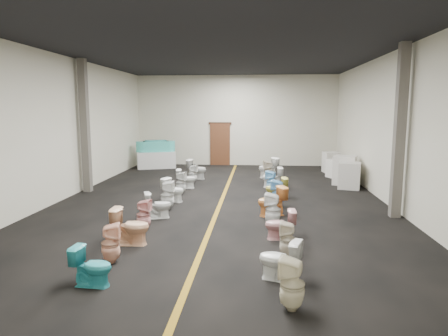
{
  "coord_description": "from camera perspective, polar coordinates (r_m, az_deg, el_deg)",
  "views": [
    {
      "loc": [
        1.11,
        -12.15,
        2.85
      ],
      "look_at": [
        -0.01,
        1.0,
        0.88
      ],
      "focal_mm": 32.0,
      "sensor_mm": 36.0,
      "label": 1
    }
  ],
  "objects": [
    {
      "name": "wall_front",
      "position": [
        4.33,
        -10.04,
        0.42
      ],
      "size": [
        10.0,
        0.0,
        10.0
      ],
      "primitive_type": "plane",
      "rotation": [
        -1.57,
        0.0,
        0.0
      ],
      "color": "beige",
      "rests_on": "ground"
    },
    {
      "name": "toilet_right_1",
      "position": [
        6.88,
        7.94,
        -12.84
      ],
      "size": [
        0.79,
        0.61,
        0.71
      ],
      "primitive_type": "imported",
      "rotation": [
        0.0,
        0.0,
        -1.9
      ],
      "color": "white",
      "rests_on": "floor"
    },
    {
      "name": "door_frame",
      "position": [
        20.2,
        -0.57,
        6.42
      ],
      "size": [
        1.15,
        0.08,
        0.1
      ],
      "primitive_type": "cube",
      "color": "#331C11",
      "rests_on": "back_door"
    },
    {
      "name": "toilet_left_4",
      "position": [
        10.62,
        -9.43,
        -5.24
      ],
      "size": [
        0.78,
        0.61,
        0.7
      ],
      "primitive_type": "imported",
      "rotation": [
        0.0,
        0.0,
        1.93
      ],
      "color": "white",
      "rests_on": "floor"
    },
    {
      "name": "toilet_left_6",
      "position": [
        12.43,
        -7.23,
        -3.13
      ],
      "size": [
        0.81,
        0.64,
        0.72
      ],
      "primitive_type": "imported",
      "rotation": [
        0.0,
        0.0,
        1.18
      ],
      "color": "white",
      "rests_on": "floor"
    },
    {
      "name": "appliance_crate_d",
      "position": [
        18.55,
        15.04,
        0.79
      ],
      "size": [
        0.75,
        0.75,
        0.92
      ],
      "primitive_type": "cube",
      "rotation": [
        0.0,
        0.0,
        0.18
      ],
      "color": "silver",
      "rests_on": "floor"
    },
    {
      "name": "toilet_left_0",
      "position": [
        6.95,
        -18.32,
        -13.19
      ],
      "size": [
        0.67,
        0.42,
        0.66
      ],
      "primitive_type": "imported",
      "rotation": [
        0.0,
        0.0,
        1.5
      ],
      "color": "teal",
      "rests_on": "floor"
    },
    {
      "name": "toilet_right_8",
      "position": [
        13.65,
        6.78,
        -1.98
      ],
      "size": [
        0.45,
        0.45,
        0.77
      ],
      "primitive_type": "imported",
      "rotation": [
        0.0,
        0.0,
        -1.94
      ],
      "color": "#7BC1EF",
      "rests_on": "floor"
    },
    {
      "name": "toilet_left_5",
      "position": [
        11.45,
        -8.08,
        -3.87
      ],
      "size": [
        0.42,
        0.41,
        0.83
      ],
      "primitive_type": "imported",
      "rotation": [
        0.0,
        0.0,
        1.66
      ],
      "color": "white",
      "rests_on": "floor"
    },
    {
      "name": "appliance_crate_a",
      "position": [
        14.99,
        17.48,
        -1.03
      ],
      "size": [
        0.91,
        0.91,
        0.95
      ],
      "primitive_type": "cube",
      "rotation": [
        0.0,
        0.0,
        -0.28
      ],
      "color": "beige",
      "rests_on": "floor"
    },
    {
      "name": "display_table",
      "position": [
        19.57,
        -9.68,
        1.17
      ],
      "size": [
        1.99,
        1.45,
        0.8
      ],
      "primitive_type": "cube",
      "rotation": [
        0.0,
        0.0,
        0.35
      ],
      "color": "silver",
      "rests_on": "floor"
    },
    {
      "name": "toilet_left_8",
      "position": [
        14.44,
        -5.43,
        -1.52
      ],
      "size": [
        0.72,
        0.45,
        0.7
      ],
      "primitive_type": "imported",
      "rotation": [
        0.0,
        0.0,
        1.66
      ],
      "color": "white",
      "rests_on": "floor"
    },
    {
      "name": "wall_right",
      "position": [
        12.77,
        22.69,
        5.15
      ],
      "size": [
        0.0,
        16.0,
        16.0
      ],
      "primitive_type": "plane",
      "rotation": [
        1.57,
        0.0,
        -1.57
      ],
      "color": "beige",
      "rests_on": "ground"
    },
    {
      "name": "toilet_right_4",
      "position": [
        9.81,
        7.0,
        -5.93
      ],
      "size": [
        0.44,
        0.44,
        0.83
      ],
      "primitive_type": "imported",
      "rotation": [
        0.0,
        0.0,
        -1.75
      ],
      "color": "white",
      "rests_on": "floor"
    },
    {
      "name": "toilet_right_0",
      "position": [
        5.94,
        9.71,
        -16.05
      ],
      "size": [
        0.44,
        0.43,
        0.79
      ],
      "primitive_type": "imported",
      "rotation": [
        0.0,
        0.0,
        -1.82
      ],
      "color": "beige",
      "rests_on": "floor"
    },
    {
      "name": "toilet_right_11",
      "position": [
        16.67,
        6.33,
        0.04
      ],
      "size": [
        0.93,
        0.76,
        0.83
      ],
      "primitive_type": "imported",
      "rotation": [
        0.0,
        0.0,
        -1.15
      ],
      "color": "white",
      "rests_on": "floor"
    },
    {
      "name": "bathtub",
      "position": [
        19.49,
        -9.73,
        3.13
      ],
      "size": [
        1.79,
        1.06,
        0.55
      ],
      "rotation": [
        0.0,
        0.0,
        0.34
      ],
      "color": "#41BDB3",
      "rests_on": "display_table"
    },
    {
      "name": "wall_back",
      "position": [
        20.19,
        1.72,
        6.78
      ],
      "size": [
        10.0,
        0.0,
        10.0
      ],
      "primitive_type": "plane",
      "rotation": [
        1.57,
        0.0,
        0.0
      ],
      "color": "beige",
      "rests_on": "ground"
    },
    {
      "name": "toilet_left_7",
      "position": [
        13.49,
        -6.19,
        -2.13
      ],
      "size": [
        0.4,
        0.4,
        0.75
      ],
      "primitive_type": "imported",
      "rotation": [
        0.0,
        0.0,
        1.38
      ],
      "color": "silver",
      "rests_on": "floor"
    },
    {
      "name": "toilet_right_10",
      "position": [
        15.71,
        6.37,
        -0.48
      ],
      "size": [
        0.45,
        0.45,
        0.83
      ],
      "primitive_type": "imported",
      "rotation": [
        0.0,
        0.0,
        -1.35
      ],
      "color": "beige",
      "rests_on": "floor"
    },
    {
      "name": "toilet_right_3",
      "position": [
        8.9,
        8.03,
        -8.0
      ],
      "size": [
        0.68,
        0.42,
        0.67
      ],
      "primitive_type": "imported",
      "rotation": [
        0.0,
        0.0,
        -1.5
      ],
      "color": "#E6A3A6",
      "rests_on": "floor"
    },
    {
      "name": "toilet_left_10",
      "position": [
        16.29,
        -3.93,
        -0.17
      ],
      "size": [
        0.85,
        0.57,
        0.81
      ],
      "primitive_type": "imported",
      "rotation": [
        0.0,
        0.0,
        1.42
      ],
      "color": "silver",
      "rests_on": "floor"
    },
    {
      "name": "column_right",
      "position": [
        11.27,
        23.79,
        4.73
      ],
      "size": [
        0.25,
        0.25,
        4.5
      ],
      "primitive_type": "cube",
      "color": "#59544C",
      "rests_on": "floor"
    },
    {
      "name": "ceiling",
      "position": [
        12.31,
        -0.37,
        16.2
      ],
      "size": [
        16.0,
        16.0,
        0.0
      ],
      "primitive_type": "plane",
      "rotation": [
        3.14,
        0.0,
        0.0
      ],
      "color": "black",
      "rests_on": "ground"
    },
    {
      "name": "toilet_left_1",
      "position": [
        7.79,
        -15.88,
        -10.32
      ],
      "size": [
        0.43,
        0.42,
        0.76
      ],
      "primitive_type": "imported",
      "rotation": [
        0.0,
        0.0,
        1.84
      ],
      "color": "#FBBC9D",
      "rests_on": "floor"
    },
    {
      "name": "back_door",
      "position": [
        20.26,
        -0.56,
        3.39
      ],
      "size": [
        1.0,
        0.1,
        2.1
      ],
      "primitive_type": "cube",
      "color": "#562D19",
      "rests_on": "floor"
    },
    {
      "name": "toilet_right_9",
      "position": [
        14.64,
        6.91,
        -1.31
      ],
      "size": [
        0.77,
        0.5,
        0.75
      ],
      "primitive_type": "imported",
      "rotation": [
        0.0,
        0.0,
        -1.46
      ],
      "color": "white",
      "rests_on": "floor"
    },
    {
      "name": "toilet_right_6",
      "position": [
        11.82,
        7.7,
        -3.58
      ],
      "size": [
        0.46,
        0.46,
        0.78
      ],
      "primitive_type": "imported",
      "rotation": [
        0.0,
        0.0,
        -1.93
      ],
      "color": "#72B3E0",
      "rests_on": "floor"
    },
    {
      "name": "aisle_stripe",
      "position": [
        12.52,
        -0.35,
        -4.65
      ],
      "size": [
        0.12,
        15.6,
        0.01
      ],
      "primitive_type": "cube",
      "color": "#976C15",
      "rests_on": "floor"
    },
    {
      "name": "toilet_right_5",
      "position": [
        10.78,
        6.84,
        -4.74
      ],
      "size": [
        0.88,
        0.71,
        0.79
      ],
      "primitive_type": "imported",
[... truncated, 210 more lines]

